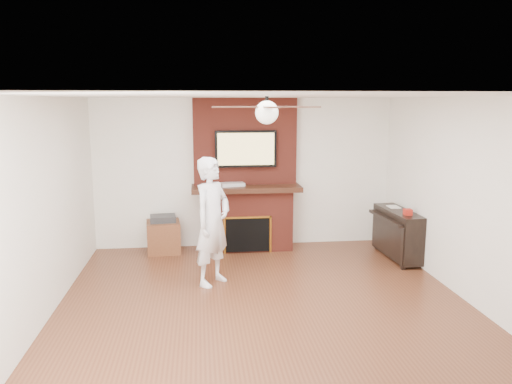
{
  "coord_description": "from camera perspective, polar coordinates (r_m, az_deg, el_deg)",
  "views": [
    {
      "loc": [
        -0.76,
        -5.56,
        2.44
      ],
      "look_at": [
        -0.02,
        0.9,
        1.26
      ],
      "focal_mm": 35.0,
      "sensor_mm": 36.0,
      "label": 1
    }
  ],
  "objects": [
    {
      "name": "room_shell",
      "position": [
        5.74,
        1.2,
        -1.67
      ],
      "size": [
        5.36,
        5.86,
        2.86
      ],
      "color": "#512917",
      "rests_on": "ground"
    },
    {
      "name": "cable_box",
      "position": [
        8.14,
        -2.72,
        0.88
      ],
      "size": [
        0.41,
        0.28,
        0.05
      ],
      "primitive_type": "cube",
      "rotation": [
        0.0,
        0.0,
        0.2
      ],
      "color": "silver",
      "rests_on": "fireplace"
    },
    {
      "name": "candle_blue",
      "position": [
        8.28,
        0.49,
        -6.5
      ],
      "size": [
        0.06,
        0.06,
        0.09
      ],
      "primitive_type": "cylinder",
      "color": "#34589E",
      "rests_on": "ground"
    },
    {
      "name": "tv",
      "position": [
        8.13,
        -1.17,
        4.95
      ],
      "size": [
        1.0,
        0.08,
        0.6
      ],
      "color": "black",
      "rests_on": "fireplace"
    },
    {
      "name": "candle_green",
      "position": [
        8.32,
        -0.65,
        -6.46
      ],
      "size": [
        0.07,
        0.07,
        0.08
      ],
      "primitive_type": "cylinder",
      "color": "#3A6D2B",
      "rests_on": "ground"
    },
    {
      "name": "fireplace",
      "position": [
        8.27,
        -1.19,
        0.25
      ],
      "size": [
        1.78,
        0.64,
        2.5
      ],
      "color": "maroon",
      "rests_on": "ground"
    },
    {
      "name": "person",
      "position": [
        6.68,
        -5.01,
        -3.39
      ],
      "size": [
        0.73,
        0.76,
        1.73
      ],
      "primitive_type": "imported",
      "rotation": [
        0.0,
        0.0,
        0.89
      ],
      "color": "white",
      "rests_on": "ground"
    },
    {
      "name": "side_table",
      "position": [
        8.35,
        -10.53,
        -4.86
      ],
      "size": [
        0.58,
        0.58,
        0.61
      ],
      "rotation": [
        0.0,
        0.0,
        0.1
      ],
      "color": "brown",
      "rests_on": "ground"
    },
    {
      "name": "candle_cream",
      "position": [
        8.28,
        0.02,
        -6.39
      ],
      "size": [
        0.07,
        0.07,
        0.12
      ],
      "primitive_type": "cylinder",
      "color": "beige",
      "rests_on": "ground"
    },
    {
      "name": "ceiling_fan",
      "position": [
        5.61,
        1.24,
        9.19
      ],
      "size": [
        1.21,
        1.21,
        0.31
      ],
      "color": "black",
      "rests_on": "room_shell"
    },
    {
      "name": "candle_orange",
      "position": [
        8.29,
        -2.45,
        -6.37
      ],
      "size": [
        0.07,
        0.07,
        0.12
      ],
      "primitive_type": "cylinder",
      "color": "#C55C17",
      "rests_on": "ground"
    },
    {
      "name": "piano",
      "position": [
        8.14,
        15.88,
        -4.49
      ],
      "size": [
        0.5,
        1.2,
        0.86
      ],
      "rotation": [
        0.0,
        0.0,
        0.06
      ],
      "color": "black",
      "rests_on": "ground"
    }
  ]
}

